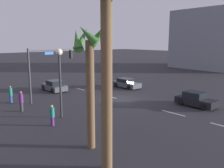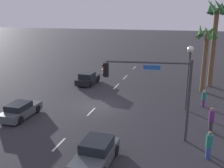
{
  "view_description": "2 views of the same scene",
  "coord_description": "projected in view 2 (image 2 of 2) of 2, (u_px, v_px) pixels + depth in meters",
  "views": [
    {
      "loc": [
        -18.67,
        18.03,
        6.45
      ],
      "look_at": [
        -0.53,
        1.68,
        2.01
      ],
      "focal_mm": 38.78,
      "sensor_mm": 36.0,
      "label": 1
    },
    {
      "loc": [
        21.49,
        7.69,
        8.52
      ],
      "look_at": [
        -1.11,
        1.15,
        1.94
      ],
      "focal_mm": 41.14,
      "sensor_mm": 36.0,
      "label": 2
    }
  ],
  "objects": [
    {
      "name": "lane_stripe_0",
      "position": [
        134.0,
        68.0,
        40.88
      ],
      "size": [
        1.98,
        0.14,
        0.01
      ],
      "primitive_type": "cube",
      "color": "silver",
      "rests_on": "ground_plane"
    },
    {
      "name": "pedestrian_1",
      "position": [
        211.0,
        119.0,
        18.74
      ],
      "size": [
        0.47,
        0.47,
        1.89
      ],
      "color": "#333338",
      "rests_on": "ground_plane"
    },
    {
      "name": "pedestrian_2",
      "position": [
        209.0,
        144.0,
        15.28
      ],
      "size": [
        0.53,
        0.53,
        1.79
      ],
      "color": "#2D478C",
      "rests_on": "ground_plane"
    },
    {
      "name": "lane_stripe_3",
      "position": [
        91.0,
        112.0,
        22.79
      ],
      "size": [
        1.92,
        0.14,
        0.01
      ],
      "primitive_type": "cube",
      "color": "silver",
      "rests_on": "ground_plane"
    },
    {
      "name": "palm_tree_0",
      "position": [
        216.0,
        25.0,
        28.81
      ],
      "size": [
        2.68,
        2.79,
        10.07
      ],
      "color": "brown",
      "rests_on": "ground_plane"
    },
    {
      "name": "lane_stripe_4",
      "position": [
        59.0,
        145.0,
        17.13
      ],
      "size": [
        1.83,
        0.14,
        0.01
      ],
      "primitive_type": "cube",
      "color": "silver",
      "rests_on": "ground_plane"
    },
    {
      "name": "car_1",
      "position": [
        96.0,
        153.0,
        14.91
      ],
      "size": [
        3.98,
        2.01,
        1.39
      ],
      "color": "#474C51",
      "rests_on": "ground_plane"
    },
    {
      "name": "streetlamp",
      "position": [
        189.0,
        66.0,
        22.11
      ],
      "size": [
        0.56,
        0.56,
        5.78
      ],
      "color": "#2D2D33",
      "rests_on": "ground_plane"
    },
    {
      "name": "lane_stripe_2",
      "position": [
        116.0,
        86.0,
        30.59
      ],
      "size": [
        2.44,
        0.14,
        0.01
      ],
      "primitive_type": "cube",
      "color": "silver",
      "rests_on": "ground_plane"
    },
    {
      "name": "lane_stripe_1",
      "position": [
        125.0,
        77.0,
        34.91
      ],
      "size": [
        2.47,
        0.14,
        0.01
      ],
      "primitive_type": "cube",
      "color": "silver",
      "rests_on": "ground_plane"
    },
    {
      "name": "traffic_signal",
      "position": [
        157.0,
        85.0,
        16.9
      ],
      "size": [
        1.02,
        5.82,
        5.64
      ],
      "color": "#38383D",
      "rests_on": "ground_plane"
    },
    {
      "name": "pedestrian_0",
      "position": [
        204.0,
        98.0,
        23.78
      ],
      "size": [
        0.38,
        0.38,
        1.64
      ],
      "color": "#59266B",
      "rests_on": "ground_plane"
    },
    {
      "name": "palm_tree_2",
      "position": [
        206.0,
        45.0,
        27.22
      ],
      "size": [
        2.32,
        2.39,
        7.46
      ],
      "color": "brown",
      "rests_on": "ground_plane"
    },
    {
      "name": "ground_plane",
      "position": [
        97.0,
        106.0,
        24.23
      ],
      "size": [
        220.0,
        220.0,
        0.0
      ],
      "primitive_type": "plane",
      "color": "#28282D"
    },
    {
      "name": "car_0",
      "position": [
        20.0,
        110.0,
        21.53
      ],
      "size": [
        4.07,
        1.81,
        1.28
      ],
      "color": "#474C51",
      "rests_on": "ground_plane"
    },
    {
      "name": "car_2",
      "position": [
        88.0,
        79.0,
        31.51
      ],
      "size": [
        3.97,
        1.97,
        1.43
      ],
      "color": "black",
      "rests_on": "ground_plane"
    }
  ]
}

